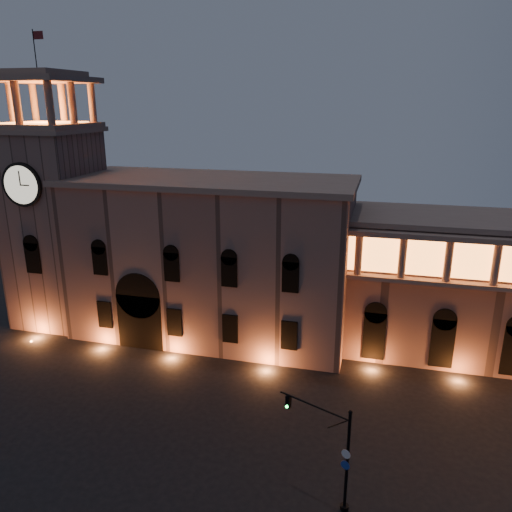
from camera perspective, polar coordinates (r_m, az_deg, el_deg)
name	(u,v)px	position (r m, az deg, el deg)	size (l,w,h in m)	color
ground	(140,460)	(40.49, -13.07, -21.79)	(160.00, 160.00, 0.00)	black
government_building	(210,258)	(55.05, -5.24, -0.24)	(30.80, 12.80, 17.60)	#835F55
clock_tower	(55,218)	(61.88, -21.99, 4.09)	(9.80, 9.80, 32.40)	#835F55
traffic_light	(334,453)	(34.36, 8.96, -21.33)	(5.02, 2.39, 7.43)	black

